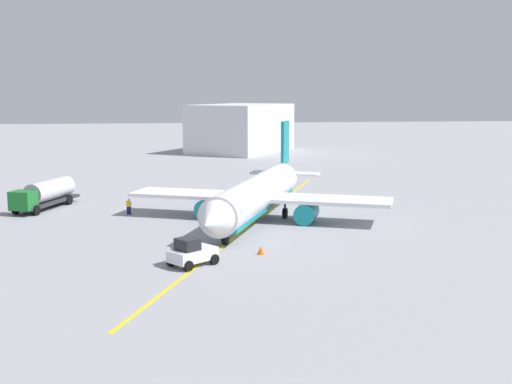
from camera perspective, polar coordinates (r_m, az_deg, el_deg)
name	(u,v)px	position (r m, az deg, el deg)	size (l,w,h in m)	color
ground_plane	(256,221)	(64.85, 0.00, -2.62)	(400.00, 400.00, 0.00)	#939399
airplane	(257,195)	(64.86, 0.12, -0.28)	(31.60, 26.97, 9.54)	white
fuel_tanker	(45,193)	(75.17, -18.46, -0.13)	(10.78, 6.02, 3.15)	#2D2D33
pushback_tug	(192,253)	(48.56, -5.82, -5.46)	(3.94, 4.09, 2.20)	silver
refueling_worker	(129,207)	(69.51, -11.38, -1.31)	(0.45, 0.58, 1.71)	navy
safety_cone_nose	(184,252)	(51.66, -6.52, -5.42)	(0.50, 0.50, 0.56)	#F2590F
safety_cone_wingtip	(261,250)	(51.74, 0.45, -5.26)	(0.61, 0.61, 0.68)	#F2590F
distant_hangar	(241,128)	(138.21, -1.33, 5.77)	(28.47, 25.48, 10.26)	silver
taxi_line_marking	(256,221)	(64.85, 0.00, -2.61)	(63.15, 0.30, 0.01)	yellow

